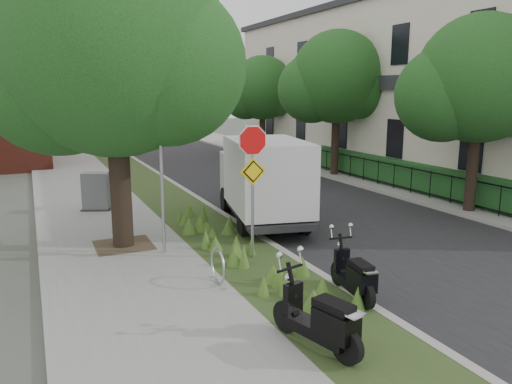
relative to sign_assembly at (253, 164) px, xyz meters
The scene contains 21 objects.
ground 2.78m from the sign_assembly, 22.62° to the right, with size 120.00×120.00×0.00m, color #4C5147.
sidewalk_near 10.10m from the sign_assembly, 106.84° to the left, with size 3.50×60.00×0.12m, color gray.
verge 9.69m from the sign_assembly, 90.61° to the left, with size 2.00×60.00×0.12m, color #2F421C.
kerb_near 9.73m from the sign_assembly, 84.54° to the left, with size 0.20×60.00×0.13m, color #9E9991.
road 10.65m from the sign_assembly, 64.96° to the left, with size 7.00×60.00×0.01m, color black.
kerb_far 12.50m from the sign_assembly, 50.01° to the left, with size 0.20×60.00×0.13m, color #9E9991.
footpath_far 13.64m from the sign_assembly, 44.45° to the left, with size 3.20×60.00×0.12m, color gray.
street_tree_main 4.30m from the sign_assembly, 139.63° to the left, with size 6.21×5.54×7.66m.
bare_post 2.18m from the sign_assembly, 145.95° to the left, with size 0.08×0.08×4.00m.
bike_hoop 2.54m from the sign_assembly, 137.69° to the right, with size 0.06×0.78×0.77m.
sign_assembly is the anchor object (origin of this frame).
fence_far 12.86m from the sign_assembly, 47.60° to the left, with size 0.04×24.00×1.00m.
hedge_far 13.34m from the sign_assembly, 45.36° to the left, with size 1.00×24.00×1.10m, color #18431D.
terrace_houses 16.07m from the sign_assembly, 36.15° to the left, with size 7.40×26.40×8.20m.
far_tree_a 8.66m from the sign_assembly, ahead, with size 4.60×4.10×6.22m.
far_tree_b 12.78m from the sign_assembly, 48.62° to the left, with size 4.83×4.31×6.56m.
far_tree_c 19.42m from the sign_assembly, 64.46° to the left, with size 4.37×3.89×5.93m.
scooter_near 4.80m from the sign_assembly, 100.11° to the right, with size 0.68×1.76×0.86m.
scooter_far 3.60m from the sign_assembly, 75.50° to the right, with size 0.48×1.63×0.78m.
box_truck 3.58m from the sign_assembly, 60.79° to the left, with size 2.84×5.16×2.21m.
utility_cabinet 7.28m from the sign_assembly, 112.47° to the left, with size 1.08×0.91×1.23m.
Camera 1 is at (-5.94, -9.62, 3.96)m, focal length 35.00 mm.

